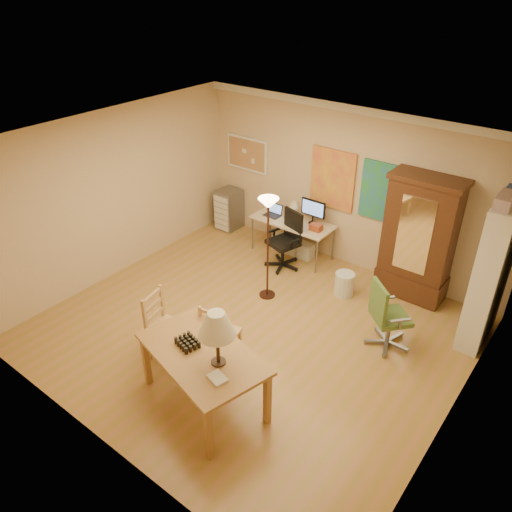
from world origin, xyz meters
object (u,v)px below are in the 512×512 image
Objects in this scene: computer_desk at (294,234)px; office_chair_black at (284,252)px; office_chair_green at (386,329)px; bookshelf at (490,276)px; armoire at (417,246)px; dining_table at (207,346)px.

office_chair_black is (0.09, -0.44, -0.13)m from computer_desk.
computer_desk is 1.44× the size of office_chair_green.
bookshelf is at bearing 0.70° from office_chair_black.
armoire reaches higher than computer_desk.
bookshelf reaches higher than armoire.
armoire is at bearing 99.60° from office_chair_green.
office_chair_black is 2.19m from armoire.
bookshelf is (0.92, 0.89, 0.76)m from office_chair_green.
office_chair_black is at bearing -165.58° from armoire.
armoire is at bearing 75.87° from dining_table.
computer_desk is 1.45× the size of office_chair_black.
bookshelf is at bearing -22.79° from armoire.
bookshelf is at bearing 43.97° from office_chair_green.
dining_table reaches higher than office_chair_green.
office_chair_green is at bearing 63.07° from dining_table.
computer_desk is at bearing 102.17° from office_chair_black.
dining_table is at bearing -123.32° from bookshelf.
armoire reaches higher than office_chair_green.
computer_desk is at bearing 151.42° from office_chair_green.
office_chair_green is (2.37, -1.29, -0.13)m from computer_desk.
bookshelf is (2.07, 3.15, 0.11)m from dining_table.
dining_table is 2.61m from office_chair_green.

